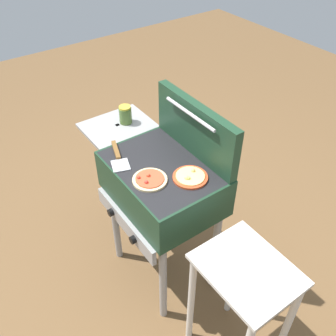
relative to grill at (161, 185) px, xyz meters
The scene contains 8 objects.
ground_plane 0.76m from the grill, 17.39° to the left, with size 8.00×8.00×0.00m, color brown.
grill is the anchor object (origin of this frame).
grill_lid_open 0.37m from the grill, 86.33° to the left, with size 0.63×0.08×0.30m.
pizza_cheese 0.24m from the grill, 19.75° to the left, with size 0.18×0.18×0.03m.
pizza_pepperoni 0.20m from the grill, 57.68° to the right, with size 0.18×0.18×0.03m.
sauce_jar 0.51m from the grill, behind, with size 0.08×0.08×0.11m.
spatula 0.28m from the grill, 141.03° to the right, with size 0.26×0.14×0.02m.
prep_table 0.71m from the grill, ahead, with size 0.44×0.36×0.76m.
Camera 1 is at (1.26, -0.86, 2.16)m, focal length 40.28 mm.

